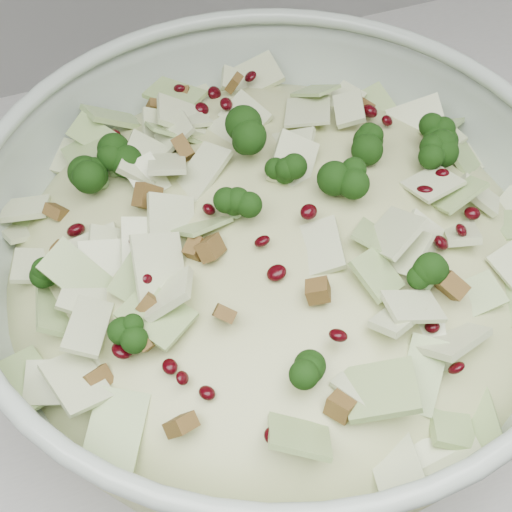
{
  "coord_description": "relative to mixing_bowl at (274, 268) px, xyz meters",
  "views": [
    {
      "loc": [
        0.23,
        1.32,
        1.4
      ],
      "look_at": [
        0.33,
        1.59,
        1.02
      ],
      "focal_mm": 50.0,
      "sensor_mm": 36.0,
      "label": 1
    }
  ],
  "objects": [
    {
      "name": "mixing_bowl",
      "position": [
        0.0,
        0.0,
        0.0
      ],
      "size": [
        0.43,
        0.43,
        0.17
      ],
      "rotation": [
        0.0,
        0.0,
        -0.06
      ],
      "color": "#A7B8A9",
      "rests_on": "counter"
    },
    {
      "name": "salad",
      "position": [
        0.0,
        0.0,
        0.03
      ],
      "size": [
        0.44,
        0.44,
        0.17
      ],
      "rotation": [
        0.0,
        0.0,
        0.17
      ],
      "color": "beige",
      "rests_on": "mixing_bowl"
    }
  ]
}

